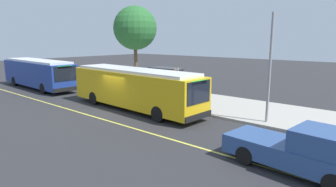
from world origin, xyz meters
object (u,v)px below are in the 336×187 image
at_px(transit_bus_main, 134,87).
at_px(transit_bus_second, 38,73).
at_px(pickup_truck, 302,151).
at_px(pedestrian_commuter, 155,86).
at_px(route_sign_post, 176,80).
at_px(waiting_bench, 167,90).

height_order(transit_bus_main, transit_bus_second, same).
relative_size(pickup_truck, pedestrian_commuter, 3.29).
bearing_deg(transit_bus_second, transit_bus_main, 0.81).
relative_size(pickup_truck, route_sign_post, 1.99).
height_order(pickup_truck, waiting_bench, pickup_truck).
bearing_deg(route_sign_post, transit_bus_second, -169.14).
bearing_deg(transit_bus_main, pickup_truck, -12.74).
height_order(transit_bus_main, pedestrian_commuter, transit_bus_main).
bearing_deg(route_sign_post, pickup_truck, -27.75).
bearing_deg(pedestrian_commuter, transit_bus_second, -164.26).
xyz_separation_m(waiting_bench, pedestrian_commuter, (-0.17, -1.39, 0.48)).
relative_size(route_sign_post, pedestrian_commuter, 1.66).
height_order(pickup_truck, route_sign_post, route_sign_post).
bearing_deg(waiting_bench, pedestrian_commuter, -96.97).
bearing_deg(transit_bus_second, pickup_truck, -5.49).
distance_m(transit_bus_main, waiting_bench, 5.13).
distance_m(transit_bus_main, transit_bus_second, 14.51).
height_order(transit_bus_second, route_sign_post, same).
height_order(pickup_truck, pedestrian_commuter, pickup_truck).
relative_size(transit_bus_second, pickup_truck, 2.11).
xyz_separation_m(route_sign_post, pedestrian_commuter, (-2.83, 0.65, -0.84)).
height_order(waiting_bench, pedestrian_commuter, pedestrian_commuter).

